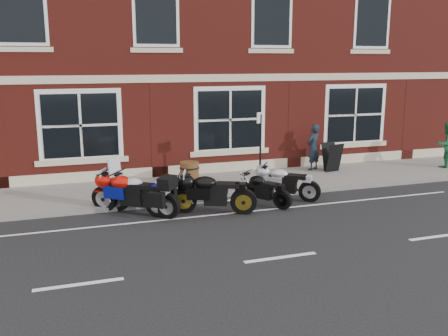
{
  "coord_description": "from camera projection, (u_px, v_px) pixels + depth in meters",
  "views": [
    {
      "loc": [
        -4.16,
        -11.78,
        3.97
      ],
      "look_at": [
        0.31,
        1.6,
        0.93
      ],
      "focal_mm": 40.0,
      "sensor_mm": 36.0,
      "label": 1
    }
  ],
  "objects": [
    {
      "name": "pedestrian_left",
      "position": [
        313.0,
        147.0,
        17.81
      ],
      "size": [
        0.72,
        0.63,
        1.65
      ],
      "primitive_type": "imported",
      "rotation": [
        0.0,
        0.0,
        3.63
      ],
      "color": "black",
      "rests_on": "sidewalk"
    },
    {
      "name": "barrel_planter",
      "position": [
        189.0,
        173.0,
        15.91
      ],
      "size": [
        0.63,
        0.63,
        0.7
      ],
      "color": "#552616",
      "rests_on": "sidewalk"
    },
    {
      "name": "moto_sport_black",
      "position": [
        212.0,
        192.0,
        13.13
      ],
      "size": [
        2.16,
        1.01,
        1.03
      ],
      "rotation": [
        0.0,
        0.0,
        1.18
      ],
      "color": "black",
      "rests_on": "ground"
    },
    {
      "name": "a_board_sign",
      "position": [
        332.0,
        157.0,
        17.66
      ],
      "size": [
        0.68,
        0.52,
        1.02
      ],
      "primitive_type": null,
      "rotation": [
        0.0,
        0.0,
        0.2
      ],
      "color": "black",
      "rests_on": "sidewalk"
    },
    {
      "name": "pedestrian_right",
      "position": [
        446.0,
        145.0,
        18.27
      ],
      "size": [
        0.82,
        0.64,
        1.67
      ],
      "primitive_type": "imported",
      "rotation": [
        0.0,
        0.0,
        3.13
      ],
      "color": "#1C6439",
      "rests_on": "sidewalk"
    },
    {
      "name": "moto_touring_silver",
      "position": [
        140.0,
        192.0,
        13.06
      ],
      "size": [
        1.73,
        1.7,
        1.5
      ],
      "rotation": [
        0.0,
        0.0,
        0.79
      ],
      "color": "black",
      "rests_on": "ground"
    },
    {
      "name": "moto_naked_black",
      "position": [
        263.0,
        188.0,
        13.94
      ],
      "size": [
        1.06,
        1.63,
        0.83
      ],
      "rotation": [
        0.0,
        0.0,
        0.55
      ],
      "color": "black",
      "rests_on": "ground"
    },
    {
      "name": "moto_sport_silver",
      "position": [
        284.0,
        181.0,
        14.5
      ],
      "size": [
        1.67,
        1.42,
        0.93
      ],
      "rotation": [
        0.0,
        0.0,
        0.88
      ],
      "color": "black",
      "rests_on": "ground"
    },
    {
      "name": "ground",
      "position": [
        232.0,
        216.0,
        13.05
      ],
      "size": [
        80.0,
        80.0,
        0.0
      ],
      "primitive_type": "plane",
      "color": "black",
      "rests_on": "ground"
    },
    {
      "name": "pub_building",
      "position": [
        152.0,
        13.0,
        21.52
      ],
      "size": [
        24.0,
        12.0,
        12.0
      ],
      "primitive_type": "cube",
      "color": "maroon",
      "rests_on": "ground"
    },
    {
      "name": "parking_sign",
      "position": [
        260.0,
        144.0,
        15.27
      ],
      "size": [
        0.31,
        0.15,
        2.33
      ],
      "rotation": [
        0.0,
        0.0,
        0.42
      ],
      "color": "black",
      "rests_on": "sidewalk"
    },
    {
      "name": "moto_sport_red",
      "position": [
        130.0,
        192.0,
        13.1
      ],
      "size": [
        1.91,
        1.53,
        1.04
      ],
      "rotation": [
        0.0,
        0.0,
        0.91
      ],
      "color": "black",
      "rests_on": "ground"
    },
    {
      "name": "sidewalk",
      "position": [
        201.0,
        187.0,
        15.82
      ],
      "size": [
        30.0,
        3.0,
        0.12
      ],
      "primitive_type": "cube",
      "color": "slate",
      "rests_on": "ground"
    },
    {
      "name": "kerb",
      "position": [
        216.0,
        199.0,
        14.35
      ],
      "size": [
        30.0,
        0.16,
        0.12
      ],
      "primitive_type": "cube",
      "color": "slate",
      "rests_on": "ground"
    }
  ]
}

